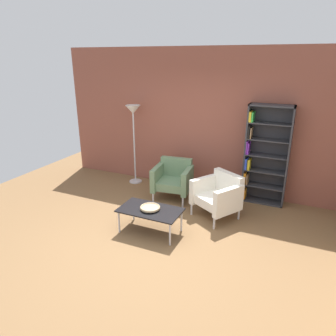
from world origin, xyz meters
The scene contains 8 objects.
ground_plane centered at (0.00, 0.00, 0.00)m, with size 8.32×8.32×0.00m, color brown.
brick_back_panel centered at (0.00, 2.46, 1.45)m, with size 6.40×0.12×2.90m, color brown.
bookshelf_tall centered at (1.30, 2.26, 0.95)m, with size 0.80×0.30×1.90m.
coffee_table_low centered at (-0.14, 0.33, 0.37)m, with size 1.00×0.56×0.40m.
decorative_bowl centered at (-0.14, 0.33, 0.43)m, with size 0.32×0.32×0.05m.
armchair_near_window centered at (-0.32, 1.68, 0.41)m, with size 0.79×0.73×0.78m.
armchair_spare_guest centered at (0.71, 1.30, 0.41)m, with size 0.94×0.92×0.78m.
floor_lamp_torchiere centered at (-1.44, 2.10, 1.45)m, with size 0.32×0.32×1.74m.
Camera 1 is at (1.94, -3.59, 2.69)m, focal length 33.11 mm.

